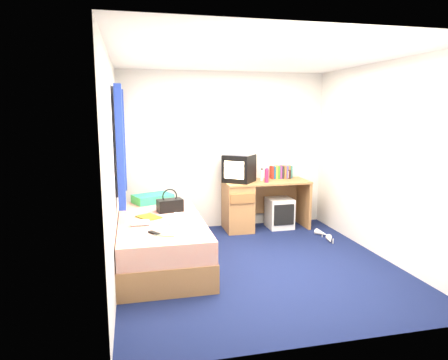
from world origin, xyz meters
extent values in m
plane|color=#0C1438|center=(0.00, 0.00, 0.00)|extent=(3.40, 3.40, 0.00)
plane|color=white|center=(0.00, 0.00, 2.40)|extent=(3.40, 3.40, 0.00)
plane|color=silver|center=(0.00, 1.70, 1.20)|extent=(3.20, 0.00, 3.20)
plane|color=silver|center=(0.00, -1.70, 1.20)|extent=(3.20, 0.00, 3.20)
plane|color=silver|center=(-1.60, 0.00, 1.20)|extent=(0.00, 3.40, 3.40)
plane|color=silver|center=(1.60, 0.00, 1.20)|extent=(0.00, 3.40, 3.40)
cube|color=#A87646|center=(-1.10, 0.34, 0.15)|extent=(1.00, 2.00, 0.30)
cube|color=#916034|center=(-0.60, -0.06, 0.16)|extent=(0.02, 0.70, 0.18)
cube|color=white|center=(-1.10, 0.34, 0.42)|extent=(0.98, 1.98, 0.24)
cube|color=teal|center=(-1.14, 1.25, 0.60)|extent=(0.60, 0.50, 0.11)
cube|color=#A87646|center=(0.59, 1.42, 0.73)|extent=(1.30, 0.55, 0.03)
cube|color=#A87646|center=(0.14, 1.42, 0.36)|extent=(0.40, 0.52, 0.72)
cube|color=#A87646|center=(1.22, 1.42, 0.36)|extent=(0.04, 0.52, 0.72)
cube|color=#A87646|center=(0.84, 1.67, 0.45)|extent=(0.78, 0.03, 0.55)
cube|color=silver|center=(0.81, 1.40, 0.23)|extent=(0.38, 0.38, 0.47)
cube|color=black|center=(0.17, 1.44, 0.96)|extent=(0.56, 0.55, 0.41)
cube|color=#D9B889|center=(0.05, 1.29, 0.96)|extent=(0.25, 0.21, 0.25)
cube|color=silver|center=(0.17, 1.44, 1.20)|extent=(0.48, 0.46, 0.07)
cube|color=maroon|center=(0.74, 1.60, 0.85)|extent=(0.03, 0.13, 0.20)
cube|color=navy|center=(0.78, 1.60, 0.85)|extent=(0.03, 0.13, 0.20)
cube|color=gold|center=(0.81, 1.60, 0.85)|extent=(0.03, 0.13, 0.20)
cube|color=#337F33|center=(0.85, 1.60, 0.85)|extent=(0.03, 0.13, 0.20)
cube|color=#7F337F|center=(0.88, 1.60, 0.85)|extent=(0.03, 0.13, 0.20)
cube|color=#262626|center=(0.92, 1.60, 0.85)|extent=(0.03, 0.13, 0.20)
cube|color=#B26633|center=(0.95, 1.60, 0.85)|extent=(0.03, 0.13, 0.20)
cube|color=#4C4C99|center=(0.99, 1.60, 0.85)|extent=(0.03, 0.13, 0.20)
cube|color=olive|center=(1.02, 1.60, 0.85)|extent=(0.03, 0.13, 0.20)
cube|color=#337272|center=(1.06, 1.60, 0.85)|extent=(0.03, 0.13, 0.20)
cube|color=black|center=(1.01, 1.55, 0.82)|extent=(0.03, 0.12, 0.14)
cylinder|color=#DA1E46|center=(0.55, 1.29, 0.85)|extent=(0.07, 0.07, 0.20)
cylinder|color=silver|center=(0.53, 1.44, 0.84)|extent=(0.05, 0.05, 0.17)
cube|color=black|center=(-0.96, 0.68, 0.62)|extent=(0.34, 0.23, 0.16)
torus|color=black|center=(-0.96, 0.68, 0.74)|extent=(0.19, 0.05, 0.19)
cube|color=white|center=(-0.84, 0.10, 0.59)|extent=(0.34, 0.32, 0.09)
cube|color=gold|center=(-1.23, 0.43, 0.55)|extent=(0.32, 0.35, 0.01)
cylinder|color=white|center=(-1.34, 0.10, 0.58)|extent=(0.20, 0.07, 0.07)
cube|color=gold|center=(-1.11, -0.33, 0.55)|extent=(0.22, 0.15, 0.01)
cube|color=black|center=(-1.21, -0.24, 0.55)|extent=(0.13, 0.16, 0.02)
cube|color=silver|center=(-1.58, 0.90, 1.45)|extent=(0.02, 0.90, 1.10)
cube|color=white|center=(-1.57, 0.90, 2.04)|extent=(0.06, 1.06, 0.08)
cube|color=white|center=(-1.57, 0.90, 0.86)|extent=(0.06, 1.06, 0.08)
cube|color=navy|center=(-1.53, 0.31, 1.40)|extent=(0.08, 0.24, 1.40)
cube|color=navy|center=(-1.53, 1.49, 1.40)|extent=(0.08, 0.24, 1.40)
cone|color=silver|center=(1.27, 0.85, 0.04)|extent=(0.16, 0.24, 0.09)
cone|color=silver|center=(1.24, 0.56, 0.04)|extent=(0.16, 0.24, 0.09)
camera|label=1|loc=(-1.40, -4.31, 1.80)|focal=32.00mm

